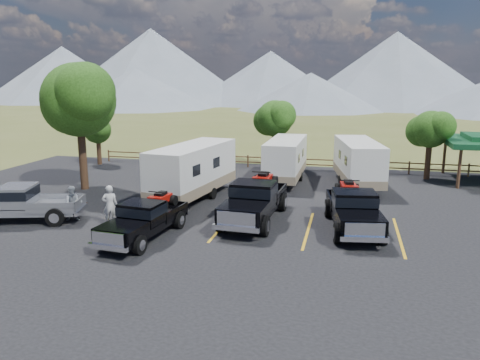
% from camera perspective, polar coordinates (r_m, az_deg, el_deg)
% --- Properties ---
extents(ground, '(320.00, 320.00, 0.00)m').
position_cam_1_polar(ground, '(18.51, 0.93, -9.57)').
color(ground, '#505825').
rests_on(ground, ground).
extents(asphalt_lot, '(44.00, 34.00, 0.04)m').
position_cam_1_polar(asphalt_lot, '(21.27, 2.66, -6.57)').
color(asphalt_lot, black).
rests_on(asphalt_lot, ground).
extents(stall_lines, '(12.12, 5.50, 0.01)m').
position_cam_1_polar(stall_lines, '(22.19, 3.14, -5.70)').
color(stall_lines, gold).
rests_on(stall_lines, asphalt_lot).
extents(tree_big_nw, '(5.54, 5.18, 7.84)m').
position_cam_1_polar(tree_big_nw, '(30.49, -19.12, 9.21)').
color(tree_big_nw, black).
rests_on(tree_big_nw, ground).
extents(tree_ne_a, '(3.11, 2.92, 4.76)m').
position_cam_1_polar(tree_ne_a, '(34.39, 22.17, 5.72)').
color(tree_ne_a, black).
rests_on(tree_ne_a, ground).
extents(tree_north, '(3.46, 3.24, 5.25)m').
position_cam_1_polar(tree_north, '(36.38, 4.23, 7.47)').
color(tree_north, black).
rests_on(tree_north, ground).
extents(tree_nw_small, '(2.59, 2.43, 3.85)m').
position_cam_1_polar(tree_nw_small, '(39.31, -16.98, 5.79)').
color(tree_nw_small, black).
rests_on(tree_nw_small, ground).
extents(rail_fence, '(36.12, 0.12, 1.00)m').
position_cam_1_polar(rail_fence, '(35.88, 10.38, 2.03)').
color(rail_fence, brown).
rests_on(rail_fence, ground).
extents(mountain_range, '(209.00, 71.00, 20.00)m').
position_cam_1_polar(mountain_range, '(123.28, 8.15, 12.69)').
color(mountain_range, slate).
rests_on(mountain_range, ground).
extents(rig_left, '(2.38, 5.63, 1.83)m').
position_cam_1_polar(rig_left, '(20.89, -11.53, -4.58)').
color(rig_left, black).
rests_on(rig_left, asphalt_lot).
extents(rig_center, '(2.57, 6.66, 2.19)m').
position_cam_1_polar(rig_center, '(22.93, 1.84, -2.35)').
color(rig_center, black).
rests_on(rig_center, asphalt_lot).
extents(rig_right, '(2.86, 6.35, 2.05)m').
position_cam_1_polar(rig_right, '(22.27, 13.62, -3.33)').
color(rig_right, black).
rests_on(rig_right, asphalt_lot).
extents(trailer_left, '(3.39, 9.04, 3.12)m').
position_cam_1_polar(trailer_left, '(27.01, -5.76, 1.11)').
color(trailer_left, silver).
rests_on(trailer_left, asphalt_lot).
extents(trailer_center, '(2.21, 8.22, 2.86)m').
position_cam_1_polar(trailer_center, '(31.57, 5.61, 2.49)').
color(trailer_center, silver).
rests_on(trailer_center, asphalt_lot).
extents(trailer_right, '(3.35, 8.47, 2.93)m').
position_cam_1_polar(trailer_right, '(31.03, 14.20, 2.06)').
color(trailer_right, silver).
rests_on(trailer_right, asphalt_lot).
extents(pickup_silver, '(6.24, 3.48, 1.78)m').
position_cam_1_polar(pickup_silver, '(25.12, -25.14, -2.53)').
color(pickup_silver, gray).
rests_on(pickup_silver, asphalt_lot).
extents(person_a, '(0.84, 0.70, 1.96)m').
position_cam_1_polar(person_a, '(22.94, -15.56, -3.00)').
color(person_a, '#B9B9B9').
rests_on(person_a, asphalt_lot).
extents(person_b, '(1.04, 0.97, 1.72)m').
position_cam_1_polar(person_b, '(24.27, -19.63, -2.72)').
color(person_b, gray).
rests_on(person_b, asphalt_lot).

